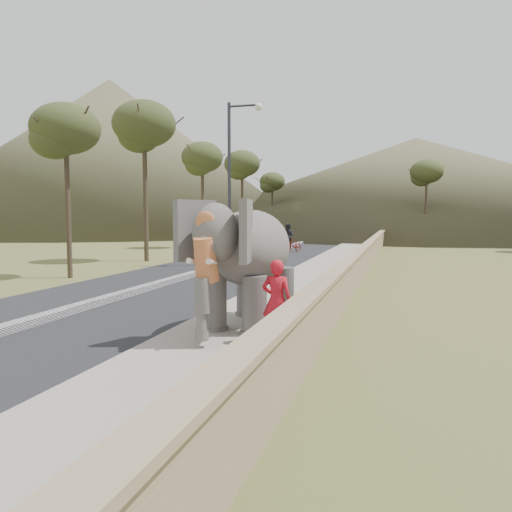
# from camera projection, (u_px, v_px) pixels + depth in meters

# --- Properties ---
(ground) EXTENTS (160.00, 160.00, 0.00)m
(ground) POSITION_uv_depth(u_px,v_px,m) (245.00, 334.00, 10.82)
(ground) COLOR olive
(ground) RESTS_ON ground
(road) EXTENTS (7.00, 120.00, 0.03)m
(road) POSITION_uv_depth(u_px,v_px,m) (205.00, 273.00, 21.78)
(road) COLOR black
(road) RESTS_ON ground
(median) EXTENTS (0.35, 120.00, 0.22)m
(median) POSITION_uv_depth(u_px,v_px,m) (205.00, 271.00, 21.77)
(median) COLOR black
(median) RESTS_ON ground
(walkway) EXTENTS (3.00, 120.00, 0.15)m
(walkway) POSITION_uv_depth(u_px,v_px,m) (319.00, 276.00, 20.37)
(walkway) COLOR #9E9687
(walkway) RESTS_ON ground
(parapet) EXTENTS (0.30, 120.00, 1.10)m
(parapet) POSITION_uv_depth(u_px,v_px,m) (360.00, 265.00, 19.87)
(parapet) COLOR tan
(parapet) RESTS_ON ground
(lamppost) EXTENTS (1.76, 0.36, 8.00)m
(lamppost) POSITION_uv_depth(u_px,v_px,m) (235.00, 167.00, 24.40)
(lamppost) COLOR #2B2B2F
(lamppost) RESTS_ON ground
(signboard) EXTENTS (0.60, 0.08, 2.40)m
(signboard) POSITION_uv_depth(u_px,v_px,m) (234.00, 234.00, 23.94)
(signboard) COLOR #2D2D33
(signboard) RESTS_ON ground
(hill_left) EXTENTS (60.00, 60.00, 22.00)m
(hill_left) POSITION_uv_depth(u_px,v_px,m) (111.00, 156.00, 73.10)
(hill_left) COLOR brown
(hill_left) RESTS_ON ground
(hill_far) EXTENTS (80.00, 80.00, 14.00)m
(hill_far) POSITION_uv_depth(u_px,v_px,m) (415.00, 185.00, 75.77)
(hill_far) COLOR brown
(hill_far) RESTS_ON ground
(elephant_and_man) EXTENTS (2.40, 3.92, 2.69)m
(elephant_and_man) POSITION_uv_depth(u_px,v_px,m) (251.00, 265.00, 11.06)
(elephant_and_man) COLOR slate
(elephant_and_man) RESTS_ON ground
(motorcyclist) EXTENTS (1.46, 1.87, 1.92)m
(motorcyclist) POSITION_uv_depth(u_px,v_px,m) (291.00, 241.00, 33.57)
(motorcyclist) COLOR maroon
(motorcyclist) RESTS_ON ground
(trees) EXTENTS (47.94, 40.27, 8.90)m
(trees) POSITION_uv_depth(u_px,v_px,m) (372.00, 196.00, 36.57)
(trees) COLOR #473828
(trees) RESTS_ON ground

